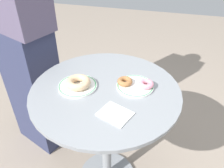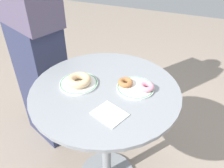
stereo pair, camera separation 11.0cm
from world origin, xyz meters
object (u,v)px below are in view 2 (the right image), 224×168
(donut_pink_frosted, at_px, (146,87))
(paper_napkin, at_px, (110,114))
(donut_cinnamon, at_px, (125,82))
(plate_right, at_px, (135,88))
(donut_glazed, at_px, (79,80))
(cafe_table, at_px, (106,121))
(person_figure, at_px, (34,39))
(plate_left, at_px, (79,83))

(donut_pink_frosted, bearing_deg, paper_napkin, -115.02)
(donut_pink_frosted, bearing_deg, donut_cinnamon, -178.34)
(plate_right, relative_size, donut_glazed, 1.51)
(donut_cinnamon, relative_size, paper_napkin, 0.56)
(cafe_table, xyz_separation_m, plate_right, (0.14, 0.05, 0.23))
(donut_pink_frosted, bearing_deg, plate_right, -175.71)
(donut_cinnamon, relative_size, person_figure, 0.04)
(donut_glazed, bearing_deg, plate_left, 147.99)
(donut_cinnamon, bearing_deg, donut_pink_frosted, 1.66)
(donut_glazed, distance_m, paper_napkin, 0.26)
(cafe_table, relative_size, person_figure, 0.45)
(cafe_table, xyz_separation_m, person_figure, (-0.58, 0.24, 0.29))
(paper_napkin, bearing_deg, donut_pink_frosted, 64.98)
(cafe_table, distance_m, donut_pink_frosted, 0.32)
(paper_napkin, xyz_separation_m, person_figure, (-0.67, 0.40, 0.06))
(donut_cinnamon, bearing_deg, person_figure, 164.47)
(cafe_table, xyz_separation_m, donut_cinnamon, (0.08, 0.05, 0.25))
(plate_left, xyz_separation_m, donut_pink_frosted, (0.33, 0.07, 0.02))
(cafe_table, bearing_deg, paper_napkin, -61.22)
(plate_right, bearing_deg, paper_napkin, -103.00)
(plate_right, relative_size, donut_pink_frosted, 2.46)
(donut_glazed, height_order, donut_pink_frosted, donut_glazed)
(plate_right, height_order, paper_napkin, plate_right)
(plate_left, bearing_deg, plate_right, 13.86)
(plate_right, bearing_deg, cafe_table, -158.55)
(cafe_table, height_order, donut_cinnamon, donut_cinnamon)
(donut_glazed, bearing_deg, donut_cinnamon, 18.65)
(donut_glazed, relative_size, donut_cinnamon, 1.63)
(cafe_table, distance_m, paper_napkin, 0.29)
(cafe_table, distance_m, plate_right, 0.27)
(paper_napkin, height_order, person_figure, person_figure)
(cafe_table, distance_m, donut_glazed, 0.28)
(donut_pink_frosted, bearing_deg, person_figure, 166.71)
(donut_pink_frosted, height_order, person_figure, person_figure)
(plate_left, distance_m, plate_right, 0.28)
(paper_napkin, bearing_deg, person_figure, 149.15)
(donut_glazed, xyz_separation_m, paper_napkin, (0.22, -0.14, -0.03))
(donut_glazed, xyz_separation_m, donut_cinnamon, (0.21, 0.07, -0.01))
(donut_glazed, bearing_deg, cafe_table, 7.82)
(plate_left, distance_m, person_figure, 0.51)
(donut_pink_frosted, relative_size, person_figure, 0.04)
(plate_left, xyz_separation_m, paper_napkin, (0.22, -0.15, -0.00))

